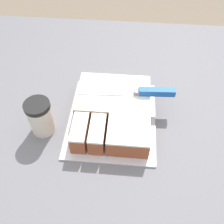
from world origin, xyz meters
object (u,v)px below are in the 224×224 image
Objects in this scene: knife at (147,92)px; coffee_cup at (40,117)px; cake at (113,111)px; cake_board at (112,119)px.

coffee_cup reaches higher than knife.
coffee_cup reaches higher than cake.
knife is at bearing 19.59° from coffee_cup.
cake is 2.37× the size of coffee_cup.
cake is 0.12m from knife.
coffee_cup is (-0.21, -0.06, 0.06)m from cake_board.
cake is (0.00, 0.00, 0.04)m from cake_board.
coffee_cup is (-0.32, -0.11, -0.02)m from knife.
knife reaches higher than cake_board.
knife is (0.10, 0.05, 0.04)m from cake.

